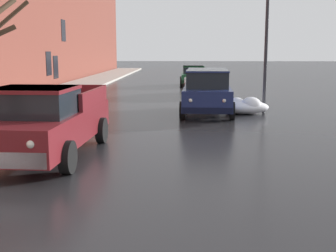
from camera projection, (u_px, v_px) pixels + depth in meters
left_sidewalk_slab at (16, 108)px, 19.21m from camera, size 3.11×80.00×0.16m
snow_bank_along_left_kerb at (244, 107)px, 17.94m from camera, size 1.99×1.17×0.71m
snow_bank_mid_block_left at (51, 109)px, 16.92m from camera, size 1.88×1.12×0.71m
pickup_truck_maroon_approaching_near_lane at (44, 121)px, 10.66m from camera, size 2.40×5.38×1.76m
suv_darkblue_parked_kerbside_close at (207, 90)px, 17.74m from camera, size 2.21×4.71×1.82m
sedan_silver_parked_kerbside_mid at (200, 82)px, 25.09m from camera, size 2.04×4.03×1.42m
sedan_green_parked_far_down_block at (193, 75)px, 31.84m from camera, size 1.97×3.92×1.42m
street_lamp_post at (267, 29)px, 17.91m from camera, size 0.44×0.24×6.16m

